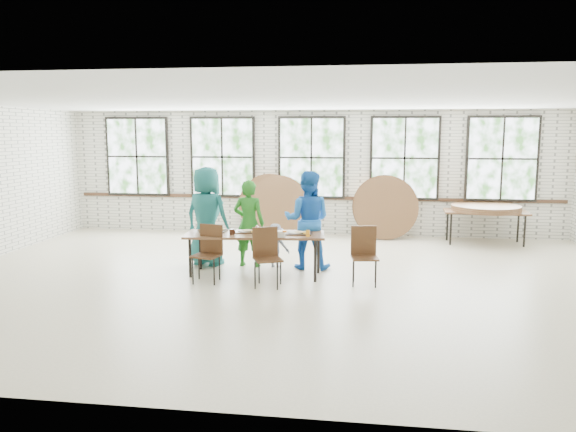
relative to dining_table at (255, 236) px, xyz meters
name	(u,v)px	position (x,y,z in m)	size (l,w,h in m)	color
room	(311,160)	(0.57, 4.10, 1.14)	(12.00, 12.00, 12.00)	beige
dining_table	(255,236)	(0.00, 0.00, 0.00)	(2.47, 1.04, 0.74)	brown
chair_near_left	(209,248)	(-0.69, -0.48, -0.13)	(0.51, 0.49, 0.95)	#472B17
chair_near_right	(267,252)	(0.31, -0.61, -0.13)	(0.55, 0.54, 0.95)	#472B17
chair_spare	(364,250)	(1.88, -0.27, -0.13)	(0.47, 0.46, 0.95)	#472B17
adult_teal	(207,216)	(-1.04, 0.65, 0.24)	(0.90, 0.59, 1.85)	#1B5F69
adult_green	(249,223)	(-0.24, 0.65, 0.12)	(0.59, 0.39, 1.62)	#216D1D
toddler	(275,245)	(0.25, 0.65, -0.28)	(0.52, 0.30, 0.81)	#111B36
adult_blue	(307,220)	(0.84, 0.65, 0.21)	(0.87, 0.68, 1.79)	blue
storage_table	(486,213)	(4.54, 3.49, 0.00)	(1.84, 0.84, 0.74)	brown
tabletop_clutter	(259,233)	(0.07, -0.03, 0.08)	(1.97, 0.62, 0.11)	black
round_tops_stacked	(486,208)	(4.54, 3.49, 0.12)	(1.50, 1.50, 0.13)	brown
round_tops_leaning	(328,207)	(1.01, 3.77, 0.05)	(4.27, 0.44, 1.49)	brown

